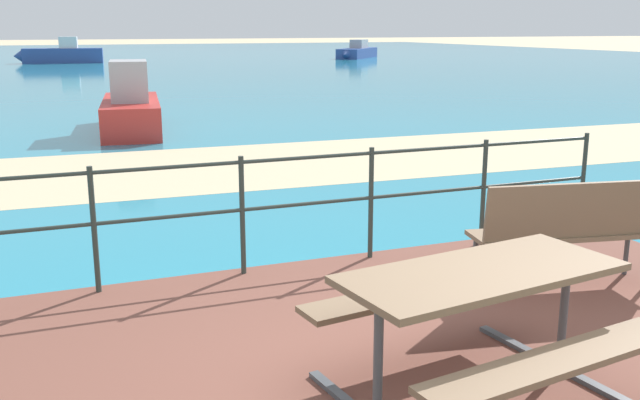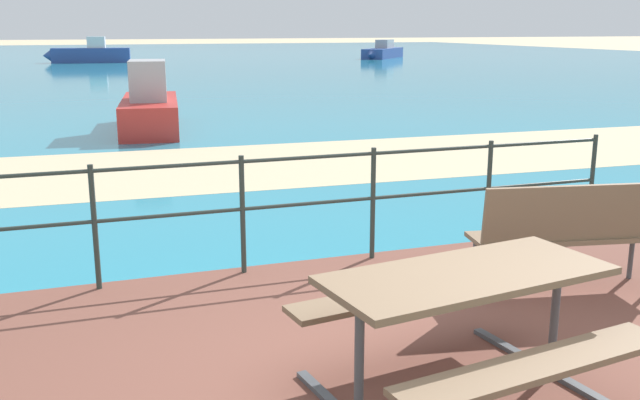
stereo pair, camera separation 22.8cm
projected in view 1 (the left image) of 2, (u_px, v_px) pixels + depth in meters
name	position (u px, v px, depth m)	size (l,w,h in m)	color
sea_water	(73.00, 64.00, 40.19)	(90.00, 90.00, 0.01)	teal
beach_strip	(192.00, 168.00, 10.79)	(54.00, 3.63, 0.01)	beige
picnic_table	(480.00, 302.00, 3.89)	(1.75, 1.56, 0.76)	#7A6047
park_bench	(571.00, 225.00, 5.56)	(1.56, 0.69, 0.89)	#7A6047
railing_fence	(309.00, 195.00, 6.12)	(5.94, 0.04, 1.00)	#2D3833
boat_near	(131.00, 108.00, 14.52)	(1.54, 4.09, 1.43)	red
boat_mid	(357.00, 52.00, 48.00)	(4.40, 4.89, 1.20)	#2D478C
boat_far	(61.00, 54.00, 41.25)	(4.96, 1.57, 1.49)	#2D478C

